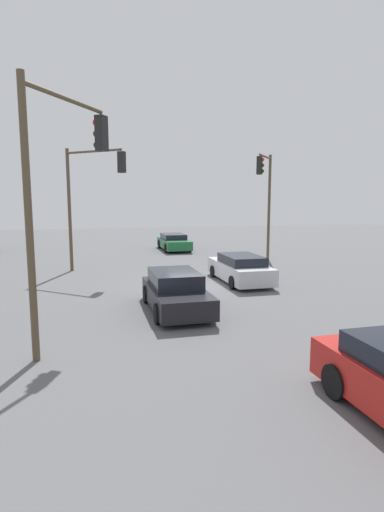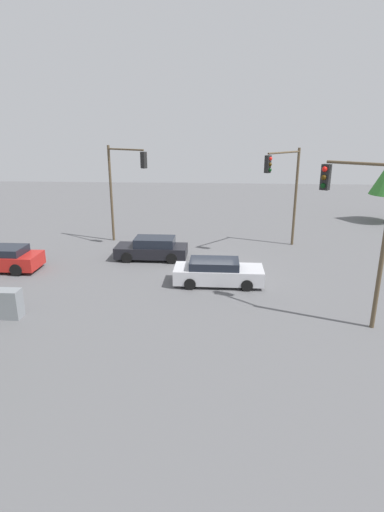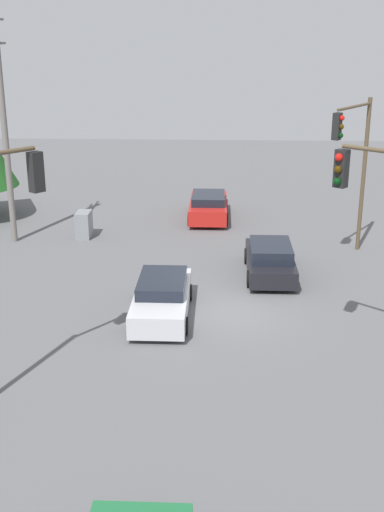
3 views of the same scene
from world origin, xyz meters
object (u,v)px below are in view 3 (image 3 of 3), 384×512
at_px(sedan_dark, 270,260).
at_px(sedan_red, 208,206).
at_px(traffic_signal_main, 355,153).
at_px(electrical_cabinet, 84,225).
at_px(sedan_silver, 162,298).

relative_size(sedan_dark, sedan_red, 0.95).
bearing_deg(sedan_red, traffic_signal_main, -43.71).
height_order(sedan_red, traffic_signal_main, traffic_signal_main).
bearing_deg(traffic_signal_main, electrical_cabinet, -67.82).
relative_size(sedan_red, traffic_signal_main, 0.69).
distance_m(sedan_dark, sedan_red, 8.91).
relative_size(sedan_silver, sedan_dark, 1.05).
bearing_deg(sedan_silver, traffic_signal_main, -138.85).
height_order(sedan_silver, traffic_signal_main, traffic_signal_main).
relative_size(traffic_signal_main, electrical_cabinet, 5.34).
xyz_separation_m(sedan_silver, traffic_signal_main, (6.66, -7.62, 3.97)).
xyz_separation_m(sedan_dark, sedan_red, (8.50, 2.68, 0.02)).
height_order(sedan_silver, sedan_dark, sedan_dark).
height_order(traffic_signal_main, electrical_cabinet, traffic_signal_main).
bearing_deg(traffic_signal_main, sedan_dark, -21.75).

